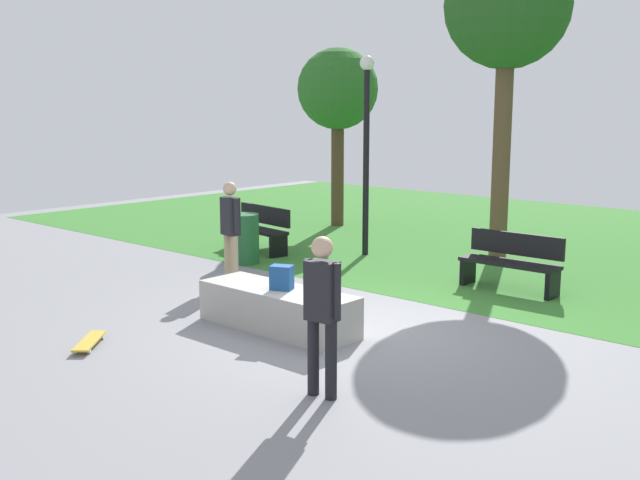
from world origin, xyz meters
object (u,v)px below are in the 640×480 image
(skater_performing_trick, at_px, (322,305))
(skater_watching, at_px, (230,225))
(park_bench_center_lawn, at_px, (511,261))
(concrete_ledge, at_px, (278,309))
(trash_bin, at_px, (244,239))
(tree_broad_elm, at_px, (507,10))
(backpack_on_ledge, at_px, (282,278))
(tree_slender_maple, at_px, (338,92))
(lamp_post, at_px, (366,134))
(skateboard_by_ledge, at_px, (89,341))
(park_bench_by_oak, at_px, (259,228))

(skater_performing_trick, relative_size, skater_watching, 0.98)
(skater_watching, height_order, park_bench_center_lawn, skater_watching)
(concrete_ledge, distance_m, trash_bin, 4.29)
(skater_watching, relative_size, tree_broad_elm, 0.29)
(backpack_on_ledge, relative_size, tree_broad_elm, 0.05)
(skater_performing_trick, relative_size, tree_slender_maple, 0.39)
(tree_slender_maple, relative_size, trash_bin, 4.58)
(lamp_post, bearing_deg, tree_broad_elm, 35.63)
(lamp_post, bearing_deg, skateboard_by_ledge, -81.12)
(concrete_ledge, distance_m, tree_broad_elm, 7.57)
(concrete_ledge, height_order, skateboard_by_ledge, concrete_ledge)
(tree_broad_elm, bearing_deg, park_bench_center_lawn, -56.78)
(skater_performing_trick, bearing_deg, concrete_ledge, 145.46)
(backpack_on_ledge, relative_size, trash_bin, 0.34)
(skater_performing_trick, bearing_deg, tree_broad_elm, 106.09)
(skateboard_by_ledge, distance_m, tree_slender_maple, 10.47)
(concrete_ledge, distance_m, skater_watching, 2.80)
(lamp_post, distance_m, trash_bin, 3.09)
(skater_performing_trick, bearing_deg, skateboard_by_ledge, -167.91)
(park_bench_center_lawn, distance_m, tree_slender_maple, 7.59)
(skater_watching, relative_size, lamp_post, 0.44)
(backpack_on_ledge, relative_size, skater_performing_trick, 0.19)
(park_bench_by_oak, relative_size, tree_slender_maple, 0.39)
(backpack_on_ledge, height_order, trash_bin, trash_bin)
(skater_performing_trick, distance_m, tree_slender_maple, 11.29)
(skater_watching, xyz_separation_m, park_bench_center_lawn, (3.65, 2.68, -0.51))
(tree_broad_elm, bearing_deg, trash_bin, -131.93)
(park_bench_by_oak, xyz_separation_m, trash_bin, (0.64, -1.00, -0.02))
(skater_performing_trick, xyz_separation_m, skateboard_by_ledge, (-3.21, -0.69, -0.90))
(park_bench_by_oak, distance_m, tree_slender_maple, 4.61)
(park_bench_center_lawn, height_order, lamp_post, lamp_post)
(backpack_on_ledge, height_order, lamp_post, lamp_post)
(concrete_ledge, distance_m, tree_slender_maple, 9.23)
(skater_watching, bearing_deg, lamp_post, 87.96)
(skateboard_by_ledge, distance_m, trash_bin, 5.16)
(skateboard_by_ledge, xyz_separation_m, park_bench_center_lawn, (2.47, 6.05, 0.42))
(concrete_ledge, relative_size, park_bench_center_lawn, 1.42)
(skateboard_by_ledge, bearing_deg, concrete_ledge, 59.87)
(skateboard_by_ledge, bearing_deg, skater_watching, 109.27)
(skater_watching, height_order, tree_slender_maple, tree_slender_maple)
(concrete_ledge, relative_size, tree_slender_maple, 0.54)
(skater_watching, distance_m, tree_broad_elm, 6.48)
(backpack_on_ledge, xyz_separation_m, skater_watching, (-2.46, 1.30, 0.28))
(skateboard_by_ledge, xyz_separation_m, trash_bin, (-2.24, 4.63, 0.40))
(park_bench_center_lawn, distance_m, tree_broad_elm, 4.92)
(tree_broad_elm, bearing_deg, skater_watching, -114.24)
(skater_watching, bearing_deg, backpack_on_ledge, -27.94)
(park_bench_center_lawn, relative_size, tree_broad_elm, 0.27)
(skater_watching, xyz_separation_m, lamp_post, (0.12, 3.40, 1.37))
(backpack_on_ledge, bearing_deg, skateboard_by_ledge, 33.30)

